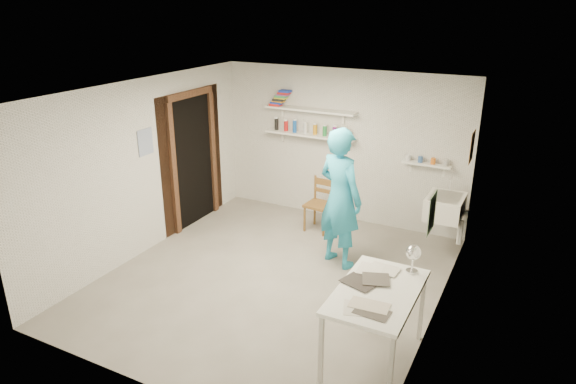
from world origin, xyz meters
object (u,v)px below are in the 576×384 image
at_px(man, 340,198).
at_px(work_table, 375,326).
at_px(belfast_sink, 445,207).
at_px(wall_clock, 341,170).
at_px(wooden_chair, 319,205).
at_px(desk_lamp, 413,252).

relative_size(man, work_table, 1.56).
bearing_deg(work_table, belfast_sink, 87.64).
distance_m(man, work_table, 2.11).
relative_size(wall_clock, wooden_chair, 0.40).
distance_m(man, wooden_chair, 1.19).
bearing_deg(wall_clock, desk_lamp, -24.86).
relative_size(belfast_sink, wooden_chair, 0.72).
bearing_deg(work_table, man, 121.62).
distance_m(work_table, desk_lamp, 0.81).
bearing_deg(belfast_sink, work_table, -92.36).
bearing_deg(wall_clock, work_table, -36.96).
bearing_deg(desk_lamp, wooden_chair, 132.53).
xyz_separation_m(belfast_sink, work_table, (-0.11, -2.66, -0.30)).
height_order(belfast_sink, wooden_chair, belfast_sink).
height_order(wall_clock, desk_lamp, wall_clock).
bearing_deg(desk_lamp, work_table, -112.42).
xyz_separation_m(wooden_chair, work_table, (1.72, -2.58, -0.02)).
bearing_deg(wooden_chair, desk_lamp, -41.74).
height_order(wooden_chair, work_table, wooden_chair).
distance_m(man, desk_lamp, 1.79).
height_order(belfast_sink, man, man).
distance_m(belfast_sink, man, 1.52).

